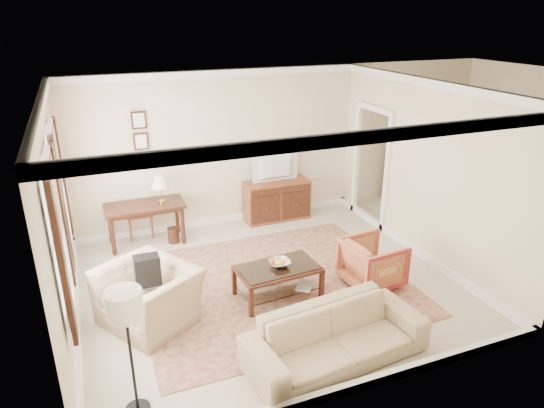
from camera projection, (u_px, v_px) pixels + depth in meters
room_shell at (266, 122)px, 6.46m from camera, size 5.51×5.01×2.91m
annex_bedroom at (453, 198)px, 9.79m from camera, size 3.00×2.70×2.90m
window_front at (59, 238)px, 5.26m from camera, size 0.12×1.56×1.80m
window_rear at (60, 191)px, 6.64m from camera, size 0.12×1.56×1.80m
doorway at (371, 168)px, 9.20m from camera, size 0.10×1.12×2.25m
rug at (273, 284)px, 7.31m from camera, size 3.93×3.37×0.01m
writing_desk at (145, 210)px, 8.41m from camera, size 1.35×0.67×0.74m
desk_chair at (138, 209)px, 8.72m from camera, size 0.47×0.47×1.05m
desk_lamp at (161, 189)px, 8.38m from camera, size 0.32×0.32×0.50m
framed_prints at (140, 131)px, 8.31m from camera, size 0.25×0.04×0.68m
sideboard at (276, 200)px, 9.51m from camera, size 1.27×0.49×0.78m
tv at (277, 160)px, 9.19m from camera, size 0.88×0.50×0.11m
coffee_table at (278, 273)px, 6.88m from camera, size 1.20×0.75×0.49m
fruit_bowl at (280, 262)px, 6.85m from camera, size 0.42×0.42×0.10m
book_a at (266, 283)px, 7.00m from camera, size 0.28×0.05×0.38m
book_b at (298, 285)px, 6.96m from camera, size 0.23×0.20×0.38m
striped_armchair at (373, 261)px, 7.19m from camera, size 0.79×0.83×0.80m
club_armchair at (148, 287)px, 6.29m from camera, size 1.26×1.40×1.03m
backpack at (147, 269)px, 6.22m from camera, size 0.31×0.37×0.40m
sofa at (336, 329)px, 5.60m from camera, size 2.22×0.86×0.85m
floor_lamp at (125, 314)px, 4.57m from camera, size 0.35×0.35×1.43m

